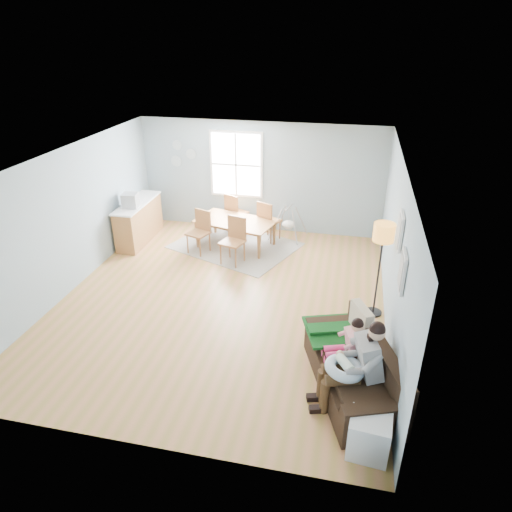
% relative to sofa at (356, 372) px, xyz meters
% --- Properties ---
extents(room, '(8.40, 9.40, 3.90)m').
position_rel_sofa_xyz_m(room, '(-2.51, 1.92, 2.13)').
color(room, '#AA823C').
extents(window, '(1.32, 0.08, 1.62)m').
position_rel_sofa_xyz_m(window, '(-3.11, 5.38, 1.36)').
color(window, white).
rests_on(window, room).
extents(pictures, '(0.05, 1.34, 0.74)m').
position_rel_sofa_xyz_m(pictures, '(0.46, 0.87, 1.56)').
color(pictures, white).
rests_on(pictures, room).
extents(wall_plates, '(0.67, 0.02, 0.66)m').
position_rel_sofa_xyz_m(wall_plates, '(-4.51, 5.39, 1.54)').
color(wall_plates, '#A8C1CA').
rests_on(wall_plates, room).
extents(sofa, '(1.52, 2.22, 0.83)m').
position_rel_sofa_xyz_m(sofa, '(0.00, 0.00, 0.00)').
color(sofa, black).
rests_on(sofa, room).
extents(green_throw, '(1.15, 1.07, 0.04)m').
position_rel_sofa_xyz_m(green_throw, '(-0.31, 0.62, 0.23)').
color(green_throw, '#135319').
rests_on(green_throw, sofa).
extents(beige_pillow, '(0.35, 0.52, 0.51)m').
position_rel_sofa_xyz_m(beige_pillow, '(0.02, 0.58, 0.47)').
color(beige_pillow, beige).
rests_on(beige_pillow, sofa).
extents(father, '(1.01, 0.62, 1.34)m').
position_rel_sofa_xyz_m(father, '(-0.02, -0.32, 0.42)').
color(father, gray).
rests_on(father, sofa).
extents(nursing_pillow, '(0.69, 0.68, 0.22)m').
position_rel_sofa_xyz_m(nursing_pillow, '(-0.17, -0.37, 0.35)').
color(nursing_pillow, silver).
rests_on(nursing_pillow, father).
extents(infant, '(0.27, 0.36, 0.14)m').
position_rel_sofa_xyz_m(infant, '(-0.18, -0.34, 0.43)').
color(infant, white).
rests_on(infant, nursing_pillow).
extents(toddler, '(0.58, 0.40, 0.86)m').
position_rel_sofa_xyz_m(toddler, '(-0.14, 0.16, 0.42)').
color(toddler, white).
rests_on(toddler, sofa).
extents(floor_lamp, '(0.35, 0.35, 1.75)m').
position_rel_sofa_xyz_m(floor_lamp, '(0.29, 2.03, 1.16)').
color(floor_lamp, black).
rests_on(floor_lamp, room).
extents(storage_cube, '(0.52, 0.47, 0.54)m').
position_rel_sofa_xyz_m(storage_cube, '(0.18, -1.09, -0.02)').
color(storage_cube, white).
rests_on(storage_cube, room).
extents(rug, '(3.23, 2.87, 0.01)m').
position_rel_sofa_xyz_m(rug, '(-2.88, 4.27, -0.29)').
color(rug, gray).
rests_on(rug, room).
extents(dining_table, '(1.99, 1.40, 0.63)m').
position_rel_sofa_xyz_m(dining_table, '(-2.88, 4.27, 0.02)').
color(dining_table, brown).
rests_on(dining_table, rug).
extents(chair_sw, '(0.56, 0.56, 0.98)m').
position_rel_sofa_xyz_m(chair_sw, '(-3.57, 3.83, 0.27)').
color(chair_sw, brown).
rests_on(chair_sw, rug).
extents(chair_se, '(0.57, 0.57, 1.03)m').
position_rel_sofa_xyz_m(chair_se, '(-2.68, 3.49, 0.30)').
color(chair_se, brown).
rests_on(chair_se, rug).
extents(chair_nw, '(0.61, 0.61, 1.00)m').
position_rel_sofa_xyz_m(chair_nw, '(-3.09, 5.06, 0.28)').
color(chair_nw, brown).
rests_on(chair_nw, rug).
extents(chair_ne, '(0.60, 0.60, 1.00)m').
position_rel_sofa_xyz_m(chair_ne, '(-2.19, 4.70, 0.28)').
color(chair_ne, brown).
rests_on(chair_ne, rug).
extents(counter, '(0.54, 1.74, 0.97)m').
position_rel_sofa_xyz_m(counter, '(-5.21, 4.11, 0.20)').
color(counter, brown).
rests_on(counter, room).
extents(monitor, '(0.38, 0.37, 0.32)m').
position_rel_sofa_xyz_m(monitor, '(-5.19, 3.77, 0.84)').
color(monitor, '#A2A2A7').
rests_on(monitor, counter).
extents(baby_swing, '(0.90, 0.91, 0.79)m').
position_rel_sofa_xyz_m(baby_swing, '(-1.72, 5.02, 0.06)').
color(baby_swing, '#A2A2A7').
rests_on(baby_swing, room).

